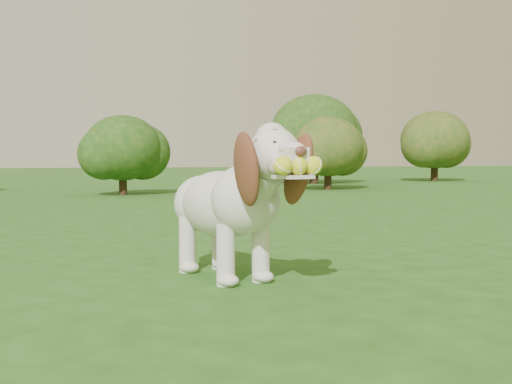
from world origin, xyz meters
name	(u,v)px	position (x,y,z in m)	size (l,w,h in m)	color
ground	(138,309)	(0.00, 0.00, 0.00)	(80.00, 80.00, 0.00)	#244A15
dog	(231,198)	(0.53, 0.46, 0.40)	(0.54, 1.15, 0.75)	silver
shrub_d	(328,147)	(4.96, 8.58, 0.82)	(1.35, 1.35, 1.39)	#382314
shrub_c	(123,148)	(1.02, 8.07, 0.77)	(1.26, 1.26, 1.30)	#382314
shrub_h	(435,140)	(9.65, 11.87, 1.09)	(1.78, 1.78, 1.85)	#382314
shrub_f	(314,131)	(5.88, 11.24, 1.23)	(2.02, 2.02, 2.10)	#382314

